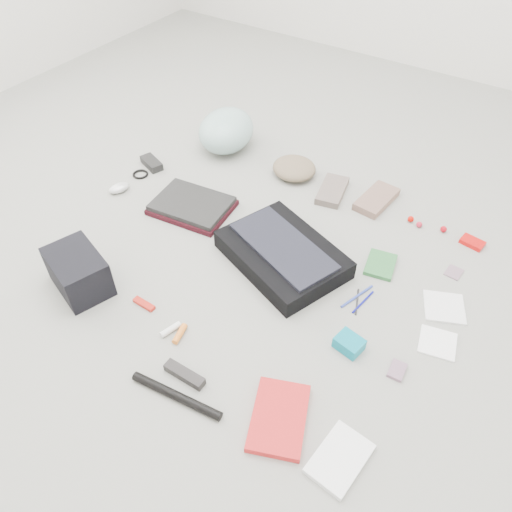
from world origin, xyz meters
The scene contains 33 objects.
ground_plane centered at (0.00, 0.00, 0.00)m, with size 4.00×4.00×0.00m, color gray.
messenger_bag centered at (0.07, 0.07, 0.04)m, with size 0.45×0.32×0.08m, color black.
bag_flap centered at (0.07, 0.07, 0.08)m, with size 0.42×0.19×0.01m, color black.
laptop_sleeve centered at (-0.41, 0.13, 0.01)m, with size 0.32×0.24×0.02m, color black.
laptop centered at (-0.41, 0.13, 0.03)m, with size 0.31×0.22×0.02m, color black.
bike_helmet centered at (-0.57, 0.60, 0.09)m, with size 0.25×0.32×0.19m, color #A0CAC5.
beanie centered at (-0.18, 0.59, 0.04)m, with size 0.20×0.19×0.07m, color #75634C.
mitten_left centered at (0.04, 0.55, 0.02)m, with size 0.10×0.21×0.03m, color #6F6058.
mitten_right centered at (0.22, 0.60, 0.02)m, with size 0.11×0.22×0.03m, color #816153.
power_brick centered at (-0.77, 0.28, 0.02)m, with size 0.12×0.06×0.03m, color black.
cable_coil centered at (-0.76, 0.19, 0.01)m, with size 0.07×0.07×0.01m, color black.
mouse centered at (-0.76, 0.05, 0.02)m, with size 0.06×0.10×0.04m, color silver.
camera_bag centered at (-0.47, -0.43, 0.07)m, with size 0.23×0.16×0.15m, color black.
multitool centered at (-0.22, -0.38, 0.01)m, with size 0.09×0.02×0.01m, color #B01B10.
toiletry_tube_white centered at (-0.07, -0.41, 0.01)m, with size 0.02×0.02×0.07m, color white.
toiletry_tube_orange centered at (-0.03, -0.41, 0.01)m, with size 0.02×0.02×0.08m, color orange.
u_lock centered at (0.08, -0.52, 0.01)m, with size 0.14×0.03×0.03m, color black.
bike_pump centered at (0.11, -0.59, 0.01)m, with size 0.03×0.03×0.30m, color black.
book_red centered at (0.40, -0.48, 0.01)m, with size 0.15×0.23×0.02m, color red.
book_white centered at (0.60, -0.49, 0.01)m, with size 0.12×0.18×0.02m, color white.
notepad centered at (0.39, 0.25, 0.01)m, with size 0.10×0.14×0.02m, color #2A6532.
pen_blue centered at (0.39, 0.07, 0.00)m, with size 0.01×0.01×0.16m, color #2B3D9E.
pen_black centered at (0.40, 0.04, 0.00)m, with size 0.01×0.01×0.12m, color black.
pen_navy centered at (0.41, 0.05, 0.00)m, with size 0.01×0.01×0.13m, color #0B0D81.
accordion_wallet centered at (0.46, -0.15, 0.02)m, with size 0.09×0.07×0.04m, color #057E99.
card_deck centered at (0.62, -0.14, 0.01)m, with size 0.05×0.07×0.01m, color gray.
napkin_top centered at (0.66, 0.19, 0.00)m, with size 0.14×0.14×0.01m, color white.
napkin_bottom centered at (0.69, 0.03, 0.00)m, with size 0.12×0.12×0.01m, color white.
lollipop_a centered at (0.39, 0.56, 0.01)m, with size 0.03×0.03×0.03m, color #C60900.
lollipop_b centered at (0.43, 0.55, 0.01)m, with size 0.02×0.02×0.02m, color red.
lollipop_c centered at (0.53, 0.58, 0.01)m, with size 0.03×0.03×0.03m, color #AA0814.
altoids_tin centered at (0.65, 0.57, 0.01)m, with size 0.09×0.06×0.02m, color red.
stamp_sheet centered at (0.64, 0.37, 0.00)m, with size 0.05×0.07×0.00m, color gray.
Camera 1 is at (0.72, -1.10, 1.35)m, focal length 35.00 mm.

